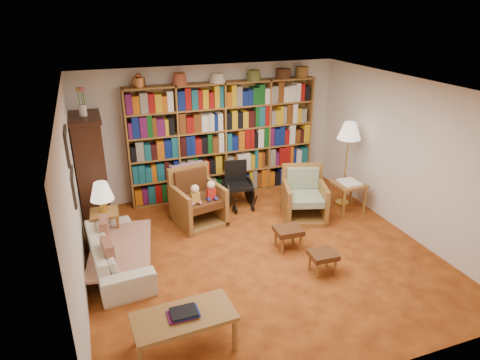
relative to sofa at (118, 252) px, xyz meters
name	(u,v)px	position (x,y,z in m)	size (l,w,h in m)	color
floor	(260,253)	(2.05, -0.34, -0.26)	(5.00, 5.00, 0.00)	#B1571B
ceiling	(263,88)	(2.05, -0.34, 2.24)	(5.00, 5.00, 0.00)	white
wall_back	(211,131)	(2.05, 2.16, 0.99)	(5.00, 5.00, 0.00)	silver
wall_front	(368,275)	(2.05, -2.84, 0.99)	(5.00, 5.00, 0.00)	silver
wall_left	(74,203)	(-0.45, -0.34, 0.99)	(5.00, 5.00, 0.00)	silver
wall_right	(406,157)	(4.55, -0.34, 0.99)	(5.00, 5.00, 0.00)	silver
bookshelf	(224,137)	(2.25, 1.99, 0.91)	(3.60, 0.30, 2.42)	olive
curio_cabinet	(91,169)	(-0.20, 1.66, 0.69)	(0.50, 0.95, 2.40)	#36190E
framed_pictures	(71,166)	(-0.43, -0.04, 1.37)	(0.03, 0.52, 0.97)	black
sofa	(118,252)	(0.00, 0.00, 0.00)	(0.69, 1.78, 0.52)	beige
sofa_throw	(121,249)	(0.05, 0.00, 0.04)	(0.82, 1.54, 0.04)	beige
cushion_left	(105,230)	(-0.13, 0.35, 0.19)	(0.11, 0.35, 0.35)	maroon
cushion_right	(108,255)	(-0.13, -0.35, 0.19)	(0.12, 0.36, 0.36)	maroon
side_table_lamp	(105,219)	(-0.10, 0.76, 0.16)	(0.44, 0.44, 0.55)	olive
table_lamp	(102,192)	(-0.10, 0.76, 0.62)	(0.36, 0.36, 0.49)	gold
armchair_leather	(197,200)	(1.43, 1.03, 0.14)	(0.93, 0.95, 0.97)	olive
armchair_sage	(302,198)	(3.22, 0.56, 0.08)	(0.94, 0.94, 0.90)	olive
wheelchair	(238,186)	(2.31, 1.37, 0.13)	(0.49, 0.68, 0.85)	black
floor_lamp	(349,134)	(4.20, 0.75, 1.10)	(0.42, 0.42, 1.58)	gold
side_table_papers	(349,188)	(4.10, 0.45, 0.20)	(0.54, 0.54, 0.58)	olive
footstool_a	(288,232)	(2.51, -0.35, 0.03)	(0.43, 0.37, 0.35)	#4F2715
footstool_b	(323,256)	(2.69, -1.10, 0.00)	(0.39, 0.34, 0.32)	#4F2715
coffee_table	(184,319)	(0.54, -1.84, 0.13)	(1.12, 0.61, 0.49)	olive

